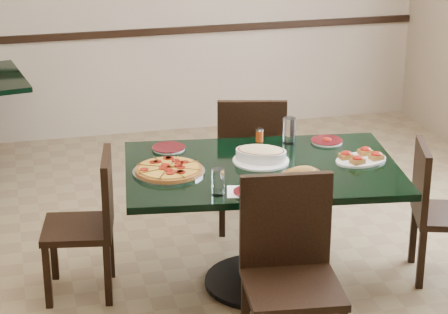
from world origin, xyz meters
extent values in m
plane|color=olive|center=(0.00, 0.00, 0.00)|extent=(5.50, 5.50, 0.00)
cube|color=black|center=(0.00, 2.73, 0.90)|extent=(5.00, 0.03, 0.06)
cube|color=black|center=(0.25, -0.14, 0.73)|extent=(1.65, 1.18, 0.04)
cylinder|color=black|center=(0.25, -0.14, 0.35)|extent=(0.13, 0.13, 0.71)
cylinder|color=black|center=(0.25, -0.14, 0.01)|extent=(0.66, 0.66, 0.03)
cube|color=black|center=(0.42, 0.68, 0.45)|extent=(0.53, 0.53, 0.04)
cube|color=black|center=(0.37, 0.48, 0.70)|extent=(0.44, 0.14, 0.47)
cube|color=black|center=(0.65, 0.81, 0.21)|extent=(0.05, 0.05, 0.43)
cube|color=black|center=(0.56, 0.45, 0.21)|extent=(0.05, 0.05, 0.43)
cube|color=black|center=(0.28, 0.90, 0.21)|extent=(0.05, 0.05, 0.43)
cube|color=black|center=(0.19, 0.54, 0.21)|extent=(0.05, 0.05, 0.43)
cube|color=black|center=(0.15, -1.03, 0.47)|extent=(0.50, 0.50, 0.04)
cube|color=black|center=(0.17, -0.83, 0.73)|extent=(0.46, 0.09, 0.49)
cube|color=black|center=(-0.02, -0.81, 0.22)|extent=(0.04, 0.04, 0.45)
cube|color=black|center=(0.37, -0.86, 0.22)|extent=(0.04, 0.04, 0.45)
cube|color=black|center=(1.35, -0.31, 0.40)|extent=(0.49, 0.49, 0.04)
cube|color=black|center=(1.19, -0.26, 0.62)|extent=(0.15, 0.38, 0.42)
cube|color=black|center=(1.15, -0.42, 0.19)|extent=(0.05, 0.05, 0.38)
cube|color=black|center=(1.25, -0.11, 0.19)|extent=(0.05, 0.05, 0.38)
cube|color=black|center=(-0.79, 0.02, 0.40)|extent=(0.46, 0.46, 0.04)
cube|color=black|center=(-0.61, -0.01, 0.63)|extent=(0.11, 0.40, 0.42)
cube|color=black|center=(-0.92, 0.21, 0.19)|extent=(0.05, 0.05, 0.38)
cube|color=black|center=(-0.59, 0.16, 0.19)|extent=(0.05, 0.05, 0.38)
cube|color=black|center=(-0.98, -0.12, 0.19)|extent=(0.05, 0.05, 0.38)
cube|color=black|center=(-0.65, -0.17, 0.19)|extent=(0.05, 0.05, 0.38)
cylinder|color=silver|center=(-0.28, -0.11, 0.76)|extent=(0.40, 0.40, 0.01)
cylinder|color=brown|center=(-0.28, -0.11, 0.77)|extent=(0.37, 0.37, 0.02)
cylinder|color=gold|center=(-0.28, -0.11, 0.78)|extent=(0.33, 0.33, 0.01)
cylinder|color=white|center=(0.27, -0.07, 0.76)|extent=(0.32, 0.32, 0.01)
ellipsoid|color=beige|center=(0.27, -0.07, 0.82)|extent=(0.31, 0.27, 0.04)
ellipsoid|color=#A1702C|center=(0.39, -0.42, 0.81)|extent=(0.19, 0.10, 0.08)
cylinder|color=white|center=(0.08, -0.50, 0.76)|extent=(0.17, 0.17, 0.01)
cylinder|color=#350307|center=(0.08, -0.50, 0.76)|extent=(0.17, 0.17, 0.00)
cylinder|color=white|center=(0.75, 0.15, 0.76)|extent=(0.19, 0.19, 0.01)
cylinder|color=#350307|center=(0.75, 0.15, 0.76)|extent=(0.19, 0.19, 0.00)
ellipsoid|color=#970F07|center=(0.75, 0.15, 0.77)|extent=(0.06, 0.06, 0.03)
cylinder|color=white|center=(-0.21, 0.26, 0.76)|extent=(0.19, 0.19, 0.01)
cylinder|color=#350307|center=(-0.21, 0.26, 0.76)|extent=(0.20, 0.20, 0.00)
cube|color=white|center=(0.05, -0.48, 0.75)|extent=(0.20, 0.20, 0.00)
cube|color=silver|center=(0.07, -0.48, 0.76)|extent=(0.05, 0.15, 0.00)
cylinder|color=white|center=(0.52, 0.18, 0.83)|extent=(0.08, 0.08, 0.16)
cylinder|color=white|center=(-0.09, -0.48, 0.82)|extent=(0.07, 0.07, 0.15)
cylinder|color=#D55A16|center=(0.36, 0.26, 0.79)|extent=(0.05, 0.05, 0.07)
cylinder|color=silver|center=(0.36, 0.26, 0.83)|extent=(0.05, 0.05, 0.01)
camera|label=1|loc=(-1.07, -4.54, 2.55)|focal=70.00mm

